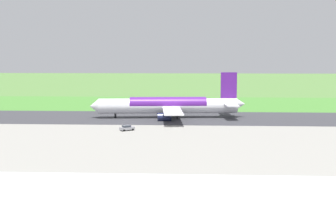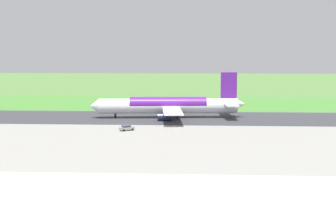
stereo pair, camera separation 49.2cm
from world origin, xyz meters
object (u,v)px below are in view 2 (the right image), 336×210
object	(u,v)px
airliner_main	(169,105)
no_stopping_sign	(117,101)
traffic_cone_orange	(101,104)
service_car_followme	(127,128)

from	to	relation	value
airliner_main	no_stopping_sign	xyz separation A→B (m)	(25.38, -42.06, -2.89)
no_stopping_sign	traffic_cone_orange	distance (m)	7.36
service_car_followme	airliner_main	bearing A→B (deg)	-111.23
traffic_cone_orange	no_stopping_sign	bearing A→B (deg)	-158.36
airliner_main	service_car_followme	bearing A→B (deg)	68.77
airliner_main	no_stopping_sign	bearing A→B (deg)	-58.90
airliner_main	service_car_followme	size ratio (longest dim) A/B	12.13
service_car_followme	no_stopping_sign	size ratio (longest dim) A/B	1.82
no_stopping_sign	traffic_cone_orange	xyz separation A→B (m)	(6.75, 2.68, -1.19)
traffic_cone_orange	service_car_followme	bearing A→B (deg)	107.62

